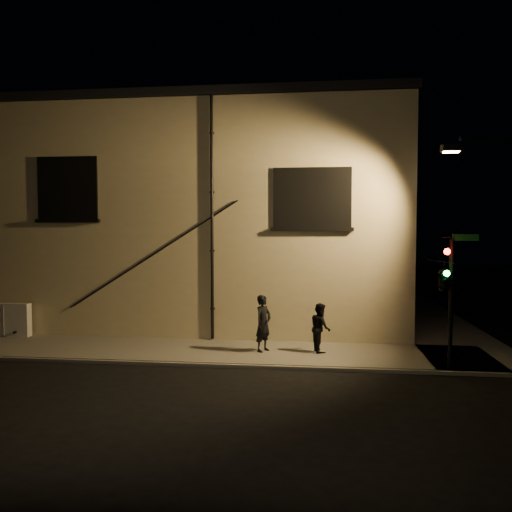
# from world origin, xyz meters

# --- Properties ---
(ground) EXTENTS (90.00, 90.00, 0.00)m
(ground) POSITION_xyz_m (0.00, 0.00, 0.00)
(ground) COLOR black
(sidewalk) EXTENTS (21.00, 16.00, 0.12)m
(sidewalk) POSITION_xyz_m (1.22, 4.39, 0.06)
(sidewalk) COLOR slate
(sidewalk) RESTS_ON ground
(building) EXTENTS (16.20, 12.23, 8.80)m
(building) POSITION_xyz_m (-3.00, 8.99, 4.40)
(building) COLOR beige
(building) RESTS_ON ground
(utility_cabinet) EXTENTS (1.79, 0.30, 1.17)m
(utility_cabinet) POSITION_xyz_m (-9.28, 2.70, 0.71)
(utility_cabinet) COLOR silver
(utility_cabinet) RESTS_ON sidewalk
(pedestrian_a) EXTENTS (0.70, 0.77, 1.76)m
(pedestrian_a) POSITION_xyz_m (0.11, 1.51, 1.00)
(pedestrian_a) COLOR black
(pedestrian_a) RESTS_ON sidewalk
(pedestrian_b) EXTENTS (0.74, 0.86, 1.52)m
(pedestrian_b) POSITION_xyz_m (1.89, 1.64, 0.88)
(pedestrian_b) COLOR black
(pedestrian_b) RESTS_ON sidewalk
(traffic_signal) EXTENTS (1.37, 2.17, 3.68)m
(traffic_signal) POSITION_xyz_m (5.22, 0.19, 2.60)
(traffic_signal) COLOR black
(traffic_signal) RESTS_ON sidewalk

